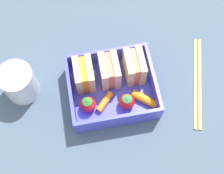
# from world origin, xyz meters

# --- Properties ---
(ground_plane) EXTENTS (1.20, 1.20, 0.02)m
(ground_plane) POSITION_xyz_m (0.00, 0.00, -0.01)
(ground_plane) COLOR #425365
(bento_tray) EXTENTS (0.16, 0.14, 0.01)m
(bento_tray) POSITION_xyz_m (0.00, 0.00, 0.01)
(bento_tray) COLOR #484AD4
(bento_tray) RESTS_ON ground_plane
(bento_rim) EXTENTS (0.16, 0.14, 0.04)m
(bento_rim) POSITION_xyz_m (0.00, 0.00, 0.03)
(bento_rim) COLOR #484AD4
(bento_rim) RESTS_ON bento_tray
(sandwich_left) EXTENTS (0.03, 0.05, 0.06)m
(sandwich_left) POSITION_xyz_m (-0.05, 0.03, 0.04)
(sandwich_left) COLOR tan
(sandwich_left) RESTS_ON bento_tray
(sandwich_center_left) EXTENTS (0.03, 0.05, 0.06)m
(sandwich_center_left) POSITION_xyz_m (0.00, 0.03, 0.04)
(sandwich_center_left) COLOR #D4BA8D
(sandwich_center_left) RESTS_ON bento_tray
(sandwich_center) EXTENTS (0.03, 0.05, 0.06)m
(sandwich_center) POSITION_xyz_m (0.05, 0.03, 0.04)
(sandwich_center) COLOR #D5B785
(sandwich_center) RESTS_ON bento_tray
(strawberry_far_left) EXTENTS (0.03, 0.03, 0.04)m
(strawberry_far_left) POSITION_xyz_m (-0.05, -0.03, 0.03)
(strawberry_far_left) COLOR red
(strawberry_far_left) RESTS_ON bento_tray
(carrot_stick_far_left) EXTENTS (0.04, 0.04, 0.01)m
(carrot_stick_far_left) POSITION_xyz_m (-0.02, -0.02, 0.02)
(carrot_stick_far_left) COLOR orange
(carrot_stick_far_left) RESTS_ON bento_tray
(strawberry_left) EXTENTS (0.03, 0.03, 0.04)m
(strawberry_left) POSITION_xyz_m (0.02, -0.03, 0.03)
(strawberry_left) COLOR red
(strawberry_left) RESTS_ON bento_tray
(carrot_stick_left) EXTENTS (0.05, 0.04, 0.02)m
(carrot_stick_left) POSITION_xyz_m (0.06, -0.03, 0.02)
(carrot_stick_left) COLOR orange
(carrot_stick_left) RESTS_ON bento_tray
(chopstick_pair) EXTENTS (0.07, 0.19, 0.01)m
(chopstick_pair) POSITION_xyz_m (0.17, -0.01, 0.00)
(chopstick_pair) COLOR tan
(chopstick_pair) RESTS_ON ground_plane
(drinking_glass) EXTENTS (0.06, 0.06, 0.07)m
(drinking_glass) POSITION_xyz_m (-0.17, 0.04, 0.04)
(drinking_glass) COLOR white
(drinking_glass) RESTS_ON ground_plane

